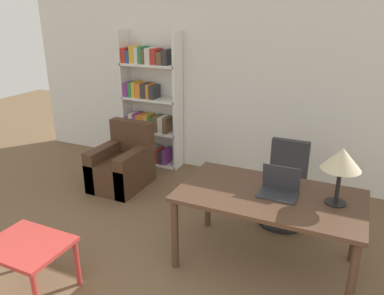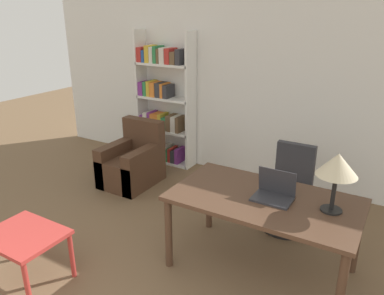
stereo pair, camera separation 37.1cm
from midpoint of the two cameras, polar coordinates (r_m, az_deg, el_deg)
The scene contains 8 objects.
wall_back at distance 5.22m, azimuth 15.68°, elevation 8.64°, with size 8.00×0.06×2.70m.
desk at distance 3.50m, azimuth 13.94°, elevation -8.81°, with size 1.66×0.93×0.76m.
laptop at distance 3.45m, azimuth 15.43°, elevation -6.71°, with size 0.34×0.25×0.26m.
table_lamp at distance 3.27m, azimuth 24.38°, elevation -2.67°, with size 0.33×0.33×0.51m.
office_chair at distance 4.41m, azimuth 16.99°, elevation -6.67°, with size 0.56×0.56×0.95m.
side_table_blue at distance 3.63m, azimuth -21.47°, elevation -13.11°, with size 0.68×0.54×0.49m.
armchair at distance 5.33m, azimuth -7.08°, elevation -2.52°, with size 0.64×0.80×0.87m.
bookshelf at distance 5.88m, azimuth -2.68°, elevation 6.31°, with size 0.95×0.28×2.06m.
Camera 2 is at (1.48, -0.33, 2.33)m, focal length 35.00 mm.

